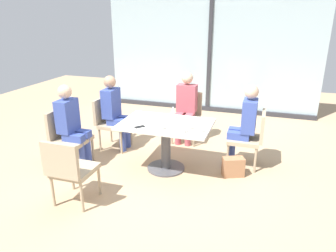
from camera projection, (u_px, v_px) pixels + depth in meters
The scene contains 21 objects.
ground_plane at pixel (166, 169), 4.71m from camera, with size 12.00×12.00×0.00m, color tan.
window_wall_backdrop at pixel (209, 59), 7.15m from camera, with size 4.87×0.10×2.70m.
dining_table_main at pixel (166, 135), 4.52m from camera, with size 1.30×0.86×0.73m.
chair_far_right at pixel (251, 136), 4.63m from camera, with size 0.50×0.46×0.87m.
chair_near_window at pixel (187, 114), 5.64m from camera, with size 0.46×0.51×0.87m.
chair_far_left at pixel (110, 120), 5.31m from camera, with size 0.50×0.46×0.87m.
chair_side_end at pixel (67, 135), 4.67m from camera, with size 0.50×0.46×0.87m.
chair_front_left at pixel (69, 168), 3.66m from camera, with size 0.46×0.50×0.87m.
person_far_right at pixel (245, 122), 4.60m from camera, with size 0.39×0.34×1.26m.
person_near_window at pixel (186, 104), 5.48m from camera, with size 0.34×0.39×1.26m.
person_far_left at pixel (115, 109), 5.21m from camera, with size 0.39×0.34×1.26m.
person_side_end at pixel (72, 123), 4.57m from camera, with size 0.39×0.34×1.26m.
wine_glass_0 at pixel (173, 110), 4.63m from camera, with size 0.07×0.07×0.18m.
wine_glass_1 at pixel (161, 121), 4.15m from camera, with size 0.07×0.07×0.18m.
wine_glass_2 at pixel (189, 121), 4.15m from camera, with size 0.07×0.07×0.18m.
wine_glass_3 at pixel (182, 124), 4.04m from camera, with size 0.07×0.07×0.18m.
wine_glass_4 at pixel (200, 123), 4.06m from camera, with size 0.07×0.07×0.18m.
wine_glass_5 at pixel (141, 113), 4.46m from camera, with size 0.07×0.07×0.18m.
coffee_cup at pixel (154, 118), 4.52m from camera, with size 0.08×0.08×0.09m, color white.
cell_phone_on_table at pixel (140, 127), 4.30m from camera, with size 0.07×0.14×0.01m, color black.
handbag_0 at pixel (233, 167), 4.46m from camera, with size 0.30×0.16×0.28m, color #A3704C.
Camera 1 is at (1.32, -3.99, 2.21)m, focal length 33.32 mm.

